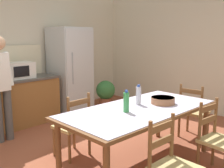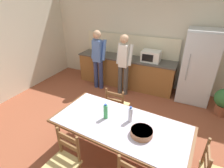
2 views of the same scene
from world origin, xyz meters
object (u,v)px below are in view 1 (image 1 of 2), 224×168
at_px(microwave, 19,70).
at_px(chair_side_near_left, 172,167).
at_px(dining_table, 140,113).
at_px(potted_plant, 106,93).
at_px(chair_head_end, 193,112).
at_px(chair_side_far_left, 73,126).
at_px(bottle_off_centre, 138,95).
at_px(serving_bowl, 163,100).
at_px(refrigerator, 71,70).
at_px(chair_side_near_right, 217,139).
at_px(person_at_counter, 1,83).
at_px(bottle_near_centre, 126,102).

xyz_separation_m(microwave, chair_side_near_left, (-0.34, -3.40, -0.61)).
xyz_separation_m(dining_table, potted_plant, (1.68, 2.19, -0.32)).
bearing_deg(chair_head_end, chair_side_far_left, 60.91).
distance_m(dining_table, bottle_off_centre, 0.26).
height_order(dining_table, chair_head_end, chair_head_end).
distance_m(microwave, potted_plant, 2.05).
bearing_deg(bottle_off_centre, serving_bowl, -41.32).
distance_m(refrigerator, chair_side_far_left, 2.34).
bearing_deg(chair_side_near_left, chair_side_near_right, 0.94).
bearing_deg(potted_plant, microwave, 166.67).
height_order(serving_bowl, chair_head_end, chair_head_end).
bearing_deg(chair_side_near_left, chair_head_end, 24.23).
relative_size(refrigerator, bottle_off_centre, 6.92).
bearing_deg(person_at_counter, chair_head_end, -135.62).
height_order(person_at_counter, potted_plant, person_at_counter).
bearing_deg(potted_plant, bottle_near_centre, -132.01).
height_order(refrigerator, bottle_off_centre, refrigerator).
xyz_separation_m(chair_head_end, person_at_counter, (-2.17, 2.22, 0.51)).
height_order(bottle_off_centre, chair_side_near_right, bottle_off_centre).
distance_m(microwave, dining_table, 2.67).
bearing_deg(refrigerator, chair_side_near_left, -114.67).
bearing_deg(bottle_off_centre, bottle_near_centre, -165.51).
distance_m(chair_head_end, person_at_counter, 3.15).
xyz_separation_m(refrigerator, chair_head_end, (0.36, -2.72, -0.49)).
relative_size(microwave, potted_plant, 0.75).
bearing_deg(microwave, bottle_near_centre, -91.41).
distance_m(chair_side_near_right, potted_plant, 3.28).
bearing_deg(bottle_near_centre, dining_table, -4.19).
relative_size(bottle_near_centre, chair_head_end, 0.30).
bearing_deg(serving_bowl, bottle_off_centre, 138.68).
height_order(chair_head_end, potted_plant, chair_head_end).
bearing_deg(chair_side_near_left, chair_side_far_left, 90.88).
xyz_separation_m(bottle_off_centre, person_at_counter, (-0.92, 2.00, 0.05)).
bearing_deg(microwave, serving_bowl, -78.13).
xyz_separation_m(chair_side_near_right, chair_head_end, (0.94, 0.73, 0.00)).
bearing_deg(bottle_off_centre, microwave, 97.29).
bearing_deg(chair_side_near_left, person_at_counter, 100.34).
relative_size(dining_table, chair_side_near_left, 2.45).
relative_size(chair_side_far_left, chair_side_near_left, 1.00).
distance_m(dining_table, potted_plant, 2.78).
relative_size(bottle_off_centre, chair_side_near_right, 0.30).
bearing_deg(microwave, chair_side_near_right, -79.67).
relative_size(dining_table, chair_side_far_left, 2.45).
distance_m(chair_side_near_left, person_at_counter, 2.94).
bearing_deg(chair_side_near_right, chair_head_end, 46.05).
relative_size(serving_bowl, potted_plant, 0.48).
xyz_separation_m(bottle_off_centre, potted_plant, (1.57, 2.07, -0.51)).
bearing_deg(chair_side_far_left, bottle_off_centre, 127.40).
height_order(chair_head_end, person_at_counter, person_at_counter).
height_order(chair_side_near_right, potted_plant, chair_side_near_right).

